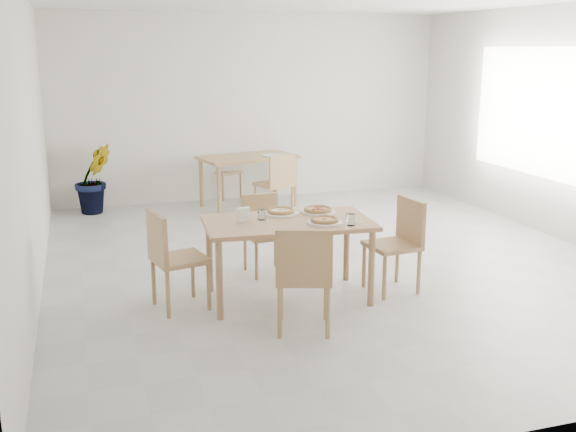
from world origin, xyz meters
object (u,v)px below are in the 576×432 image
object	(u,v)px
second_table	(248,162)
plate_empty	(273,155)
plate_pepperoni	(318,212)
chair_north	(263,228)
chair_back_n	(222,167)
potted_plant	(94,179)
chair_west	(171,253)
main_table	(288,229)
tumbler_a	(351,220)
pizza_mushroom	(281,211)
pizza_margherita	(325,220)
pizza_pepperoni	(318,209)
napkin_holder	(243,215)
chair_back_s	(277,181)
plate_margherita	(325,222)
plate_mushroom	(281,213)
chair_south	(304,272)
chair_east	(400,238)
tumbler_b	(262,215)

from	to	relation	value
second_table	plate_empty	distance (m)	0.38
plate_pepperoni	chair_north	bearing A→B (deg)	120.02
chair_back_n	potted_plant	distance (m)	2.01
chair_west	potted_plant	distance (m)	4.03
main_table	potted_plant	size ratio (longest dim) A/B	1.60
main_table	tumbler_a	distance (m)	0.59
pizza_mushroom	tumbler_a	world-z (taller)	tumbler_a
pizza_margherita	tumbler_a	distance (m)	0.24
pizza_pepperoni	napkin_holder	bearing A→B (deg)	-168.73
chair_north	chair_back_s	distance (m)	2.37
plate_pepperoni	plate_empty	world-z (taller)	same
tumbler_a	plate_empty	distance (m)	4.05
napkin_holder	plate_empty	distance (m)	3.88
tumbler_a	plate_empty	size ratio (longest dim) A/B	0.32
plate_margherita	pizza_mushroom	distance (m)	0.52
chair_west	pizza_pepperoni	world-z (taller)	chair_west
plate_margherita	tumbler_a	xyz separation A→B (m)	(0.19, -0.14, 0.04)
plate_mushroom	pizza_pepperoni	world-z (taller)	pizza_pepperoni
chair_north	chair_south	bearing A→B (deg)	-99.47
main_table	chair_east	bearing A→B (deg)	-0.54
chair_back_s	chair_back_n	distance (m)	1.56
plate_margherita	chair_back_n	size ratio (longest dim) A/B	0.40
plate_pepperoni	second_table	xyz separation A→B (m)	(0.21, 3.59, -0.10)
pizza_mushroom	tumbler_a	bearing A→B (deg)	-51.15
tumbler_a	second_table	bearing A→B (deg)	88.62
main_table	chair_back_s	size ratio (longest dim) A/B	1.80
pizza_mushroom	chair_back_s	world-z (taller)	chair_back_s
chair_east	pizza_pepperoni	distance (m)	0.83
chair_west	plate_empty	bearing A→B (deg)	-40.79
chair_east	tumbler_a	size ratio (longest dim) A/B	8.51
chair_south	pizza_pepperoni	xyz separation A→B (m)	(0.48, 1.00, 0.26)
chair_back_n	potted_plant	size ratio (longest dim) A/B	0.83
tumbler_a	plate_empty	world-z (taller)	tumbler_a
main_table	tumbler_a	xyz separation A→B (m)	(0.48, -0.33, 0.13)
pizza_mushroom	plate_mushroom	bearing A→B (deg)	0.00
chair_north	plate_empty	distance (m)	3.02
plate_empty	potted_plant	distance (m)	2.56
chair_south	plate_margherita	size ratio (longest dim) A/B	2.83
chair_north	plate_mushroom	size ratio (longest dim) A/B	2.39
chair_east	pizza_pepperoni	size ratio (longest dim) A/B	2.72
plate_pepperoni	chair_back_n	world-z (taller)	chair_back_n
second_table	chair_back_n	bearing A→B (deg)	94.26
chair_east	tumbler_b	size ratio (longest dim) A/B	9.26
tumbler_b	potted_plant	bearing A→B (deg)	109.23
chair_west	tumbler_b	world-z (taller)	chair_west
plate_mushroom	pizza_pepperoni	size ratio (longest dim) A/B	1.03
pizza_mushroom	main_table	bearing A→B (deg)	-92.24
chair_back_n	potted_plant	world-z (taller)	potted_plant
tumbler_b	chair_back_n	bearing A→B (deg)	82.67
pizza_margherita	potted_plant	size ratio (longest dim) A/B	0.33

